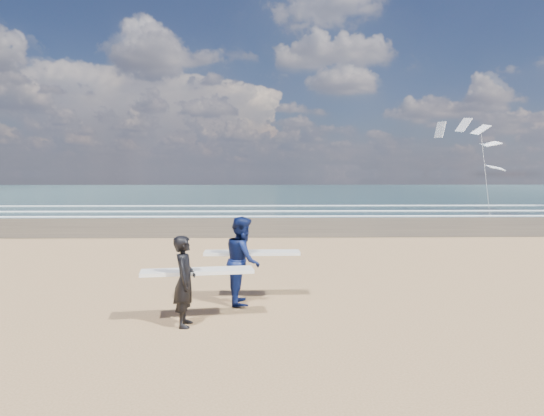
{
  "coord_description": "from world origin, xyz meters",
  "views": [
    {
      "loc": [
        2.25,
        -9.93,
        2.9
      ],
      "look_at": [
        2.64,
        6.0,
        1.79
      ],
      "focal_mm": 32.0,
      "sensor_mm": 36.0,
      "label": 1
    }
  ],
  "objects": [
    {
      "name": "foam_breakers",
      "position": [
        20.0,
        28.1,
        0.05
      ],
      "size": [
        220.0,
        11.7,
        0.05
      ],
      "color": "white",
      "rests_on": "ground"
    },
    {
      "name": "surfer_far",
      "position": [
        1.87,
        0.82,
        0.99
      ],
      "size": [
        2.2,
        1.11,
        1.96
      ],
      "color": "#0C1643",
      "rests_on": "ground"
    },
    {
      "name": "kite_1",
      "position": [
        18.91,
        25.98,
        4.33
      ],
      "size": [
        6.24,
        4.79,
        7.54
      ],
      "color": "slate",
      "rests_on": "ground"
    },
    {
      "name": "surfer_near",
      "position": [
        0.83,
        -0.75,
        0.89
      ],
      "size": [
        2.25,
        1.09,
        1.74
      ],
      "color": "black",
      "rests_on": "ground"
    },
    {
      "name": "ocean",
      "position": [
        20.0,
        72.0,
        0.01
      ],
      "size": [
        220.0,
        100.0,
        0.02
      ],
      "primitive_type": "cube",
      "color": "#1A353A",
      "rests_on": "ground"
    }
  ]
}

